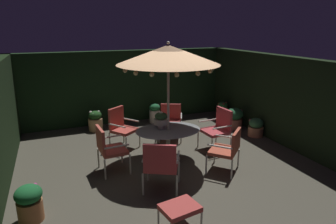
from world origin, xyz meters
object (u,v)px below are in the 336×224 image
patio_dining_table (168,135)px  patio_umbrella (168,55)px  patio_chair_east (121,125)px  potted_plant_left_near (222,111)px  patio_chair_southwest (228,148)px  potted_plant_right_near (29,202)px  patio_chair_south (161,163)px  potted_plant_right_far (95,121)px  centerpiece_planter (161,119)px  patio_chair_northeast (171,119)px  patio_chair_southeast (108,146)px  potted_plant_back_left (256,127)px  ottoman_footrest (180,209)px  potted_plant_back_center (155,113)px  potted_plant_back_right (234,118)px  patio_chair_north (218,127)px

patio_dining_table → patio_umbrella: patio_umbrella is taller
patio_chair_east → potted_plant_left_near: (3.63, 1.03, -0.29)m
patio_chair_southwest → potted_plant_right_near: 3.83m
patio_chair_south → potted_plant_right_far: bearing=98.9°
centerpiece_planter → potted_plant_right_near: size_ratio=0.67×
patio_chair_northeast → potted_plant_right_near: bearing=-143.7°
patio_dining_table → patio_chair_southeast: (-1.39, -0.10, -0.02)m
patio_chair_east → potted_plant_back_left: size_ratio=1.99×
patio_chair_southeast → ottoman_footrest: size_ratio=1.62×
potted_plant_back_center → patio_chair_south: bearing=-107.8°
patio_chair_northeast → patio_chair_east: size_ratio=0.90×
patio_umbrella → patio_chair_south: patio_umbrella is taller
potted_plant_back_left → potted_plant_back_right: potted_plant_back_right is taller
patio_umbrella → potted_plant_back_right: patio_umbrella is taller
potted_plant_back_left → patio_umbrella: bearing=-170.0°
potted_plant_back_left → patio_chair_southwest: bearing=-141.6°
centerpiece_planter → patio_chair_northeast: (0.71, 1.16, -0.42)m
patio_chair_southwest → potted_plant_left_near: patio_chair_southwest is taller
ottoman_footrest → potted_plant_back_right: 4.97m
ottoman_footrest → potted_plant_right_near: bearing=153.7°
patio_chair_northeast → ottoman_footrest: size_ratio=1.50×
patio_chair_north → patio_chair_southeast: bearing=-175.6°
patio_umbrella → potted_plant_left_near: 4.11m
potted_plant_right_near → potted_plant_back_right: bearing=24.7°
centerpiece_planter → patio_chair_southwest: bearing=-46.4°
patio_umbrella → patio_chair_southeast: 2.30m
potted_plant_left_near → potted_plant_back_center: potted_plant_back_center is taller
patio_chair_east → potted_plant_right_far: (-0.43, 1.56, -0.29)m
potted_plant_right_near → patio_chair_north: bearing=18.1°
patio_chair_southeast → patio_dining_table: bearing=3.9°
patio_chair_north → patio_chair_east: patio_chair_east is taller
patio_chair_north → potted_plant_back_left: bearing=14.7°
patio_umbrella → patio_chair_southeast: bearing=-176.1°
patio_umbrella → potted_plant_back_left: (2.87, 0.51, -2.15)m
patio_chair_north → potted_plant_right_far: size_ratio=1.70×
ottoman_footrest → potted_plant_back_left: size_ratio=1.19×
patio_dining_table → patio_chair_southwest: size_ratio=1.60×
patio_umbrella → patio_chair_north: bearing=4.9°
patio_dining_table → patio_chair_south: patio_chair_south is taller
patio_umbrella → potted_plant_left_near: bearing=37.6°
patio_chair_southwest → potted_plant_right_near: size_ratio=1.54×
patio_umbrella → patio_chair_southwest: 2.32m
patio_chair_southeast → potted_plant_left_near: size_ratio=1.64×
patio_chair_northeast → patio_chair_east: 1.42m
patio_umbrella → patio_chair_northeast: size_ratio=2.89×
potted_plant_right_far → patio_chair_east: bearing=-74.7°
patio_chair_east → potted_plant_right_near: 3.15m
potted_plant_right_far → patio_umbrella: bearing=-64.8°
ottoman_footrest → potted_plant_back_left: bearing=38.1°
centerpiece_planter → patio_chair_east: centerpiece_planter is taller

